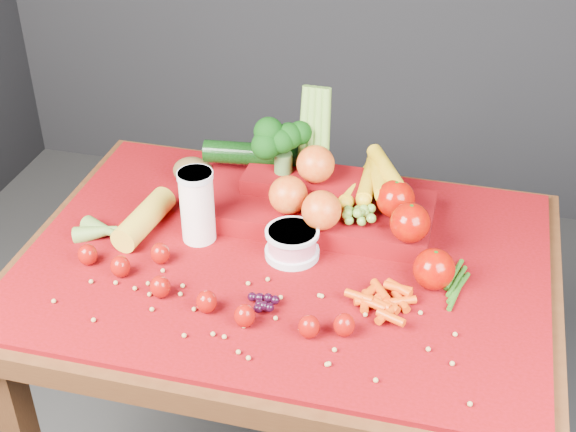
% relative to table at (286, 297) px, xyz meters
% --- Properties ---
extents(table, '(1.10, 0.80, 0.75)m').
position_rel_table_xyz_m(table, '(0.00, 0.00, 0.00)').
color(table, '#361A0C').
rests_on(table, ground).
extents(red_cloth, '(1.05, 0.75, 0.01)m').
position_rel_table_xyz_m(red_cloth, '(0.00, 0.00, 0.10)').
color(red_cloth, maroon).
rests_on(red_cloth, table).
extents(milk_glass, '(0.07, 0.07, 0.16)m').
position_rel_table_xyz_m(milk_glass, '(-0.19, 0.02, 0.19)').
color(milk_glass, white).
rests_on(milk_glass, red_cloth).
extents(yogurt_bowl, '(0.11, 0.11, 0.06)m').
position_rel_table_xyz_m(yogurt_bowl, '(0.01, 0.01, 0.14)').
color(yogurt_bowl, silver).
rests_on(yogurt_bowl, red_cloth).
extents(strawberry_scatter, '(0.58, 0.28, 0.05)m').
position_rel_table_xyz_m(strawberry_scatter, '(-0.15, -0.14, 0.13)').
color(strawberry_scatter, '#930A00').
rests_on(strawberry_scatter, red_cloth).
extents(dark_grape_cluster, '(0.06, 0.05, 0.03)m').
position_rel_table_xyz_m(dark_grape_cluster, '(-0.00, -0.17, 0.12)').
color(dark_grape_cluster, black).
rests_on(dark_grape_cluster, red_cloth).
extents(soybean_scatter, '(0.84, 0.24, 0.01)m').
position_rel_table_xyz_m(soybean_scatter, '(0.00, -0.20, 0.11)').
color(soybean_scatter, tan).
rests_on(soybean_scatter, red_cloth).
extents(corn_ear, '(0.20, 0.24, 0.06)m').
position_rel_table_xyz_m(corn_ear, '(-0.36, -0.01, 0.13)').
color(corn_ear, gold).
rests_on(corn_ear, red_cloth).
extents(potato, '(0.10, 0.07, 0.07)m').
position_rel_table_xyz_m(potato, '(-0.28, 0.22, 0.14)').
color(potato, brown).
rests_on(potato, red_cloth).
extents(baby_carrot_pile, '(0.18, 0.17, 0.03)m').
position_rel_table_xyz_m(baby_carrot_pile, '(0.21, -0.11, 0.12)').
color(baby_carrot_pile, '#C73A07').
rests_on(baby_carrot_pile, red_cloth).
extents(green_bean_pile, '(0.14, 0.12, 0.01)m').
position_rel_table_xyz_m(green_bean_pile, '(0.36, -0.01, 0.11)').
color(green_bean_pile, '#255D15').
rests_on(green_bean_pile, red_cloth).
extents(produce_mound, '(0.59, 0.37, 0.27)m').
position_rel_table_xyz_m(produce_mound, '(0.05, 0.15, 0.17)').
color(produce_mound, maroon).
rests_on(produce_mound, red_cloth).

